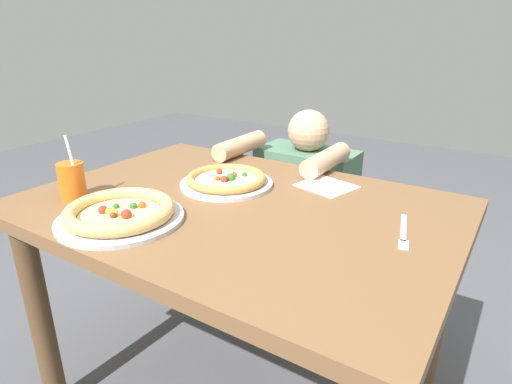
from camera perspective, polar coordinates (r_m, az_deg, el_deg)
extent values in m
cube|color=brown|center=(1.24, -2.64, -2.33)|extent=(1.21, 0.86, 0.04)
cylinder|color=brown|center=(1.58, -26.75, -14.76)|extent=(0.07, 0.07, 0.71)
cylinder|color=brown|center=(1.95, -9.18, -5.74)|extent=(0.07, 0.07, 0.71)
cylinder|color=brown|center=(1.54, 22.64, -14.97)|extent=(0.07, 0.07, 0.71)
cylinder|color=#B7B7BC|center=(1.17, -17.55, -3.41)|extent=(0.33, 0.33, 0.01)
cylinder|color=#E5CC7F|center=(1.17, -17.60, -2.92)|extent=(0.21, 0.21, 0.01)
torus|color=tan|center=(1.16, -17.67, -2.35)|extent=(0.28, 0.28, 0.03)
sphere|color=#BF4C19|center=(1.18, -14.90, -1.68)|extent=(0.02, 0.02, 0.02)
sphere|color=maroon|center=(1.18, -19.68, -2.28)|extent=(0.02, 0.02, 0.02)
sphere|color=maroon|center=(1.13, -16.86, -2.87)|extent=(0.03, 0.03, 0.03)
sphere|color=#2D6623|center=(1.20, -18.11, -1.80)|extent=(0.02, 0.02, 0.02)
sphere|color=brown|center=(1.14, -18.45, -2.96)|extent=(0.02, 0.02, 0.02)
sphere|color=gold|center=(1.17, -19.05, -2.41)|extent=(0.02, 0.02, 0.02)
sphere|color=gold|center=(1.15, -18.38, -2.71)|extent=(0.02, 0.02, 0.02)
sphere|color=#2D6623|center=(1.18, -15.99, -1.78)|extent=(0.02, 0.02, 0.02)
cylinder|color=#B7B7BC|center=(1.37, -3.95, 1.10)|extent=(0.30, 0.30, 0.01)
cylinder|color=beige|center=(1.37, -3.96, 1.54)|extent=(0.20, 0.20, 0.01)
torus|color=#C68C47|center=(1.36, -3.97, 1.84)|extent=(0.25, 0.25, 0.03)
sphere|color=#2D6623|center=(1.39, -1.53, 2.34)|extent=(0.02, 0.02, 0.02)
sphere|color=#2D6623|center=(1.35, -3.36, 1.96)|extent=(0.03, 0.03, 0.03)
sphere|color=#BF4C19|center=(1.38, -2.95, 2.28)|extent=(0.02, 0.02, 0.02)
sphere|color=#BF4C19|center=(1.35, -5.15, 1.81)|extent=(0.02, 0.02, 0.02)
sphere|color=maroon|center=(1.42, -4.90, 2.72)|extent=(0.02, 0.02, 0.02)
sphere|color=gold|center=(1.36, -3.31, 1.96)|extent=(0.02, 0.02, 0.02)
sphere|color=maroon|center=(1.34, -4.26, 1.70)|extent=(0.02, 0.02, 0.02)
cylinder|color=orange|center=(1.35, -23.28, 1.34)|extent=(0.07, 0.07, 0.11)
cylinder|color=white|center=(1.32, -23.54, 4.87)|extent=(0.03, 0.01, 0.10)
cube|color=white|center=(1.38, 9.36, 0.80)|extent=(0.19, 0.18, 0.00)
cube|color=silver|center=(1.14, 19.03, -4.49)|extent=(0.05, 0.16, 0.00)
cube|color=silver|center=(1.05, 18.96, -6.73)|extent=(0.03, 0.05, 0.00)
cylinder|color=#333847|center=(2.02, 6.26, -8.71)|extent=(0.33, 0.33, 0.45)
cube|color=#4C7259|center=(1.87, 6.70, 1.25)|extent=(0.41, 0.22, 0.29)
sphere|color=tan|center=(1.80, 7.01, 8.10)|extent=(0.17, 0.17, 0.17)
cylinder|color=tan|center=(1.71, -2.11, 6.19)|extent=(0.07, 0.28, 0.07)
cylinder|color=tan|center=(1.54, 9.31, 4.21)|extent=(0.07, 0.28, 0.07)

